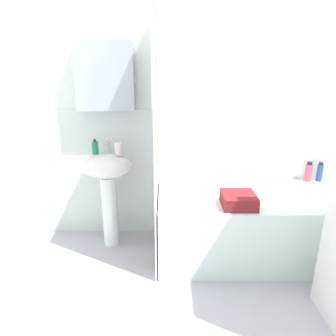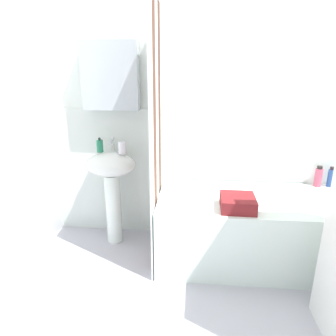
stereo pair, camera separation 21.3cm
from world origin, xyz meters
TOP-DOWN VIEW (x-y plane):
  - wall_back_tiled at (-0.06, 1.26)m, footprint 3.60×0.18m
  - sink at (-0.93, 1.03)m, footprint 0.44×0.34m
  - faucet at (-0.93, 1.11)m, footprint 0.03×0.12m
  - soap_dispenser at (-1.03, 1.06)m, footprint 0.06×0.06m
  - toothbrush_cup at (-0.83, 1.03)m, footprint 0.07×0.07m
  - bathtub at (0.29, 0.85)m, footprint 1.56×0.73m
  - shower_curtain at (-0.51, 0.85)m, footprint 0.01×0.73m
  - body_wash_bottle at (0.97, 1.17)m, footprint 0.05×0.05m
  - conditioner_bottle at (0.87, 1.17)m, footprint 0.06×0.06m
  - towel_folded at (0.11, 0.65)m, footprint 0.25×0.26m

SIDE VIEW (x-z plane):
  - bathtub at x=0.29m, z-range 0.00..0.55m
  - towel_folded at x=0.11m, z-range 0.55..0.65m
  - sink at x=-0.93m, z-range 0.20..1.05m
  - body_wash_bottle at x=0.97m, z-range 0.55..0.73m
  - conditioner_bottle at x=0.87m, z-range 0.55..0.73m
  - toothbrush_cup at x=-0.83m, z-range 0.85..0.95m
  - soap_dispenser at x=-1.03m, z-range 0.84..0.97m
  - faucet at x=-0.93m, z-range 0.85..0.97m
  - shower_curtain at x=-0.51m, z-range 0.00..2.00m
  - wall_back_tiled at x=-0.06m, z-range -0.06..2.34m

